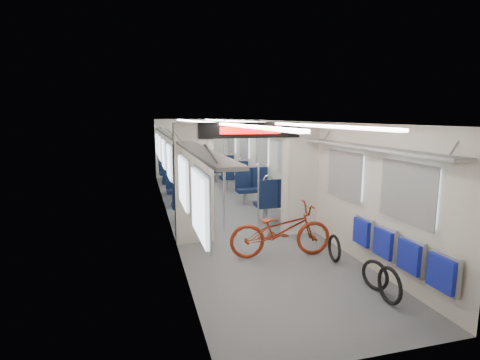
{
  "coord_description": "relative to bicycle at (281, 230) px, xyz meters",
  "views": [
    {
      "loc": [
        -2.06,
        -8.97,
        2.42
      ],
      "look_at": [
        0.01,
        -1.3,
        1.05
      ],
      "focal_mm": 28.0,
      "sensor_mm": 36.0,
      "label": 1
    }
  ],
  "objects": [
    {
      "name": "bike_hoop_a",
      "position": [
        0.76,
        -1.94,
        -0.24
      ],
      "size": [
        0.07,
        0.5,
        0.5
      ],
      "primitive_type": "torus",
      "rotation": [
        1.57,
        0.0,
        1.54
      ],
      "color": "black",
      "rests_on": "ground"
    },
    {
      "name": "seat_bay_far_left",
      "position": [
        -1.17,
        6.7,
        0.1
      ],
      "size": [
        0.95,
        2.25,
        1.15
      ],
      "color": "#0B1633",
      "rests_on": "ground"
    },
    {
      "name": "stanchion_near_right",
      "position": [
        0.15,
        1.74,
        0.68
      ],
      "size": [
        0.04,
        0.04,
        2.3
      ],
      "primitive_type": "cylinder",
      "color": "silver",
      "rests_on": "ground"
    },
    {
      "name": "flip_bench",
      "position": [
        1.11,
        -1.6,
        0.11
      ],
      "size": [
        0.12,
        2.08,
        0.48
      ],
      "color": "gray",
      "rests_on": "carriage"
    },
    {
      "name": "bicycle",
      "position": [
        0.0,
        0.0,
        0.0
      ],
      "size": [
        1.84,
        0.8,
        0.94
      ],
      "primitive_type": "imported",
      "rotation": [
        0.0,
        0.0,
        1.47
      ],
      "color": "maroon",
      "rests_on": "ground"
    },
    {
      "name": "stanchion_far_left",
      "position": [
        -0.59,
        4.81,
        0.68
      ],
      "size": [
        0.04,
        0.04,
        2.3
      ],
      "primitive_type": "cylinder",
      "color": "silver",
      "rests_on": "ground"
    },
    {
      "name": "carriage",
      "position": [
        -0.24,
        2.88,
        1.03
      ],
      "size": [
        12.0,
        12.02,
        2.31
      ],
      "color": "#515456",
      "rests_on": "ground"
    },
    {
      "name": "seat_bay_far_right",
      "position": [
        0.7,
        6.85,
        0.06
      ],
      "size": [
        0.89,
        1.96,
        1.07
      ],
      "color": "#0B1633",
      "rests_on": "ground"
    },
    {
      "name": "bike_hoop_b",
      "position": [
        0.81,
        -1.56,
        -0.28
      ],
      "size": [
        0.19,
        0.43,
        0.44
      ],
      "primitive_type": "torus",
      "rotation": [
        1.57,
        0.0,
        1.89
      ],
      "color": "black",
      "rests_on": "ground"
    },
    {
      "name": "seat_bay_near_left",
      "position": [
        -1.17,
        3.41,
        0.08
      ],
      "size": [
        0.92,
        2.14,
        1.12
      ],
      "color": "#0B1633",
      "rests_on": "ground"
    },
    {
      "name": "bike_hoop_c",
      "position": [
        0.78,
        -0.47,
        -0.26
      ],
      "size": [
        0.1,
        0.47,
        0.46
      ],
      "primitive_type": "torus",
      "rotation": [
        1.57,
        0.0,
        1.47
      ],
      "color": "black",
      "rests_on": "ground"
    },
    {
      "name": "stanchion_far_right",
      "position": [
        0.17,
        5.05,
        0.68
      ],
      "size": [
        0.04,
        0.04,
        2.3
      ],
      "primitive_type": "cylinder",
      "color": "silver",
      "rests_on": "ground"
    },
    {
      "name": "stanchion_near_left",
      "position": [
        -0.62,
        1.67,
        0.68
      ],
      "size": [
        0.05,
        0.05,
        2.3
      ],
      "primitive_type": "cylinder",
      "color": "silver",
      "rests_on": "ground"
    },
    {
      "name": "seat_bay_near_right",
      "position": [
        0.7,
        3.01,
        0.08
      ],
      "size": [
        0.92,
        2.14,
        1.12
      ],
      "color": "#0B1633",
      "rests_on": "ground"
    }
  ]
}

